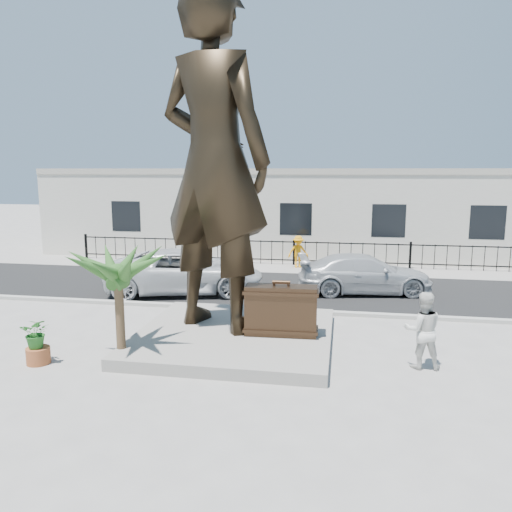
{
  "coord_description": "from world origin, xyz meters",
  "views": [
    {
      "loc": [
        2.32,
        -11.26,
        4.63
      ],
      "look_at": [
        0.0,
        2.0,
        2.3
      ],
      "focal_mm": 35.0,
      "sensor_mm": 36.0,
      "label": 1
    }
  ],
  "objects_px": {
    "car_white": "(185,271)",
    "statue": "(214,162)",
    "suitcase": "(281,310)",
    "tourist": "(423,330)"
  },
  "relations": [
    {
      "from": "car_white",
      "to": "statue",
      "type": "bearing_deg",
      "value": -167.3
    },
    {
      "from": "statue",
      "to": "car_white",
      "type": "xyz_separation_m",
      "value": [
        -2.44,
        4.72,
        -4.01
      ]
    },
    {
      "from": "statue",
      "to": "car_white",
      "type": "bearing_deg",
      "value": -41.67
    },
    {
      "from": "suitcase",
      "to": "tourist",
      "type": "bearing_deg",
      "value": -17.2
    },
    {
      "from": "suitcase",
      "to": "car_white",
      "type": "xyz_separation_m",
      "value": [
        -4.33,
        5.17,
        -0.13
      ]
    },
    {
      "from": "statue",
      "to": "tourist",
      "type": "xyz_separation_m",
      "value": [
        5.36,
        -1.38,
        -3.92
      ]
    },
    {
      "from": "statue",
      "to": "tourist",
      "type": "height_order",
      "value": "statue"
    },
    {
      "from": "statue",
      "to": "tourist",
      "type": "relative_size",
      "value": 4.93
    },
    {
      "from": "tourist",
      "to": "car_white",
      "type": "relative_size",
      "value": 0.31
    },
    {
      "from": "suitcase",
      "to": "car_white",
      "type": "height_order",
      "value": "car_white"
    }
  ]
}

